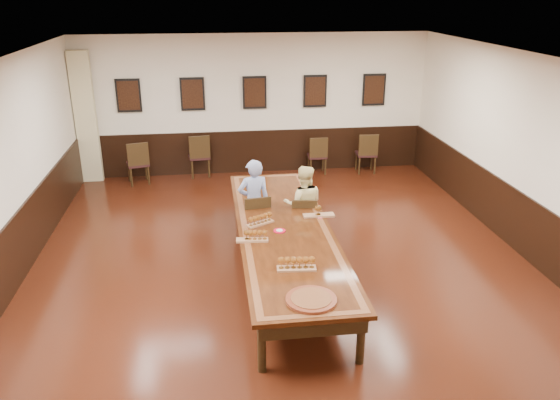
{
  "coord_description": "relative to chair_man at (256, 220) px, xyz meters",
  "views": [
    {
      "loc": [
        -1.05,
        -7.46,
        4.16
      ],
      "look_at": [
        0.0,
        0.5,
        1.0
      ],
      "focal_mm": 35.0,
      "sensor_mm": 36.0,
      "label": 1
    }
  ],
  "objects": [
    {
      "name": "flight_d",
      "position": [
        0.33,
        -2.33,
        0.37
      ],
      "size": [
        0.52,
        0.2,
        0.19
      ],
      "color": "#8D5D3B",
      "rests_on": "conference_table"
    },
    {
      "name": "flight_c",
      "position": [
        -0.15,
        -1.4,
        0.36
      ],
      "size": [
        0.47,
        0.18,
        0.17
      ],
      "color": "#8D5D3B",
      "rests_on": "conference_table"
    },
    {
      "name": "carved_platter",
      "position": [
        0.38,
        -3.09,
        0.3
      ],
      "size": [
        0.75,
        0.75,
        0.05
      ],
      "color": "#561F11",
      "rests_on": "conference_table"
    },
    {
      "name": "floor",
      "position": [
        0.35,
        -0.99,
        -0.48
      ],
      "size": [
        8.0,
        10.0,
        0.02
      ],
      "primitive_type": "cube",
      "color": "black",
      "rests_on": "ground"
    },
    {
      "name": "wall_back",
      "position": [
        0.35,
        4.02,
        1.13
      ],
      "size": [
        8.0,
        0.02,
        3.2
      ],
      "primitive_type": "cube",
      "color": "#EDE1C6",
      "rests_on": "floor"
    },
    {
      "name": "person_man",
      "position": [
        -0.01,
        0.1,
        0.28
      ],
      "size": [
        0.59,
        0.43,
        1.5
      ],
      "primitive_type": "imported",
      "rotation": [
        0.0,
        0.0,
        3.28
      ],
      "color": "#4660AF",
      "rests_on": "floor"
    },
    {
      "name": "conference_table",
      "position": [
        0.35,
        -0.99,
        0.14
      ],
      "size": [
        1.4,
        5.0,
        0.76
      ],
      "color": "black",
      "rests_on": "floor"
    },
    {
      "name": "wainscoting",
      "position": [
        0.35,
        -0.99,
        0.03
      ],
      "size": [
        8.0,
        10.0,
        1.0
      ],
      "color": "black",
      "rests_on": "floor"
    },
    {
      "name": "spare_chair_d",
      "position": [
        2.95,
        3.61,
        0.01
      ],
      "size": [
        0.49,
        0.52,
        0.97
      ],
      "primitive_type": null,
      "rotation": [
        0.0,
        0.0,
        3.07
      ],
      "color": "black",
      "rests_on": "floor"
    },
    {
      "name": "chair_man",
      "position": [
        0.0,
        0.0,
        0.0
      ],
      "size": [
        0.5,
        0.54,
        0.94
      ],
      "primitive_type": null,
      "rotation": [
        0.0,
        0.0,
        3.28
      ],
      "color": "black",
      "rests_on": "floor"
    },
    {
      "name": "spare_chair_c",
      "position": [
        1.79,
        3.68,
        -0.02
      ],
      "size": [
        0.44,
        0.47,
        0.91
      ],
      "primitive_type": null,
      "rotation": [
        0.0,
        0.0,
        3.11
      ],
      "color": "black",
      "rests_on": "floor"
    },
    {
      "name": "posters",
      "position": [
        0.35,
        3.95,
        1.43
      ],
      "size": [
        6.14,
        0.04,
        0.74
      ],
      "color": "black",
      "rests_on": "wall_back"
    },
    {
      "name": "spare_chair_a",
      "position": [
        -2.33,
        3.49,
        0.02
      ],
      "size": [
        0.57,
        0.6,
        0.98
      ],
      "primitive_type": null,
      "rotation": [
        0.0,
        0.0,
        3.39
      ],
      "color": "black",
      "rests_on": "floor"
    },
    {
      "name": "flight_b",
      "position": [
        0.95,
        -0.64,
        0.37
      ],
      "size": [
        0.5,
        0.15,
        0.19
      ],
      "color": "#8D5D3B",
      "rests_on": "conference_table"
    },
    {
      "name": "curtain",
      "position": [
        -3.4,
        3.83,
        0.98
      ],
      "size": [
        0.45,
        0.18,
        2.9
      ],
      "primitive_type": "cube",
      "color": "beige",
      "rests_on": "floor"
    },
    {
      "name": "spare_chair_b",
      "position": [
        -0.98,
        3.85,
        0.03
      ],
      "size": [
        0.54,
        0.57,
        1.01
      ],
      "primitive_type": null,
      "rotation": [
        0.0,
        0.0,
        3.28
      ],
      "color": "black",
      "rests_on": "floor"
    },
    {
      "name": "pink_phone",
      "position": [
        0.95,
        -0.67,
        0.29
      ],
      "size": [
        0.08,
        0.13,
        0.01
      ],
      "primitive_type": "cube",
      "rotation": [
        0.0,
        0.0,
        0.09
      ],
      "color": "#FF547E",
      "rests_on": "conference_table"
    },
    {
      "name": "red_plate_grp",
      "position": [
        0.26,
        -1.13,
        0.29
      ],
      "size": [
        0.18,
        0.18,
        0.02
      ],
      "color": "red",
      "rests_on": "conference_table"
    },
    {
      "name": "ceiling",
      "position": [
        0.35,
        -0.99,
        2.74
      ],
      "size": [
        8.0,
        10.0,
        0.02
      ],
      "primitive_type": "cube",
      "color": "white",
      "rests_on": "floor"
    },
    {
      "name": "wall_right",
      "position": [
        4.36,
        -0.99,
        1.13
      ],
      "size": [
        0.02,
        10.0,
        3.2
      ],
      "primitive_type": "cube",
      "color": "#EDE1C6",
      "rests_on": "floor"
    },
    {
      "name": "person_woman",
      "position": [
        0.82,
        0.0,
        0.22
      ],
      "size": [
        0.75,
        0.61,
        1.39
      ],
      "primitive_type": "imported",
      "rotation": [
        0.0,
        0.0,
        3.03
      ],
      "color": "#FAE99C",
      "rests_on": "floor"
    },
    {
      "name": "flight_a",
      "position": [
        0.0,
        -0.84,
        0.36
      ],
      "size": [
        0.45,
        0.33,
        0.17
      ],
      "color": "#8D5D3B",
      "rests_on": "conference_table"
    },
    {
      "name": "chair_woman",
      "position": [
        0.81,
        -0.09,
        -0.03
      ],
      "size": [
        0.47,
        0.5,
        0.89
      ],
      "primitive_type": null,
      "rotation": [
        0.0,
        0.0,
        3.03
      ],
      "color": "black",
      "rests_on": "floor"
    }
  ]
}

